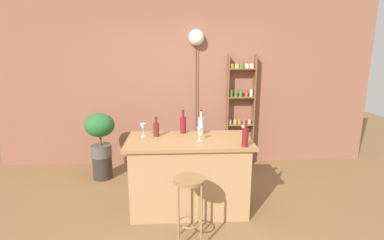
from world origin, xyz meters
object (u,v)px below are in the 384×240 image
object	(u,v)px
bottle_spirits_clear	(245,137)
bottle_wine_red	(183,124)
plant_stool	(103,167)
pendant_globe_light	(196,39)
wine_glass_right	(143,127)
wine_glass_center	(200,131)
potted_plant	(100,131)
spice_shelf	(240,109)
bottle_soda_blue	(156,129)
bar_stool	(189,196)
bottle_vinegar	(201,125)
wine_glass_left	(244,130)

from	to	relation	value
bottle_spirits_clear	bottle_wine_red	bearing A→B (deg)	138.99
plant_stool	pendant_globe_light	world-z (taller)	pendant_globe_light
wine_glass_right	pendant_globe_light	size ratio (longest dim) A/B	0.07
pendant_globe_light	wine_glass_center	bearing A→B (deg)	-92.16
potted_plant	wine_glass_right	xyz separation A→B (m)	(0.75, -0.83, 0.26)
wine_glass_right	wine_glass_center	bearing A→B (deg)	-17.84
spice_shelf	wine_glass_center	bearing A→B (deg)	-117.64
spice_shelf	wine_glass_right	world-z (taller)	spice_shelf
plant_stool	bottle_soda_blue	distance (m)	1.50
potted_plant	bottle_wine_red	size ratio (longest dim) A/B	2.23
plant_stool	bottle_wine_red	distance (m)	1.68
bar_stool	wine_glass_right	world-z (taller)	wine_glass_right
bar_stool	wine_glass_center	world-z (taller)	wine_glass_center
wine_glass_right	bottle_soda_blue	bearing A→B (deg)	-3.91
bar_stool	bottle_spirits_clear	xyz separation A→B (m)	(0.64, 0.40, 0.50)
plant_stool	potted_plant	xyz separation A→B (m)	(0.00, 0.00, 0.60)
wine_glass_center	pendant_globe_light	distance (m)	1.95
spice_shelf	bottle_spirits_clear	xyz separation A→B (m)	(-0.32, -1.81, 0.04)
bottle_vinegar	bottle_wine_red	size ratio (longest dim) A/B	1.04
bar_stool	wine_glass_center	distance (m)	0.83
bottle_soda_blue	spice_shelf	bearing A→B (deg)	44.96
spice_shelf	bottle_spirits_clear	bearing A→B (deg)	-100.09
bottle_wine_red	bottle_soda_blue	world-z (taller)	bottle_wine_red
bottle_spirits_clear	plant_stool	bearing A→B (deg)	146.24
bottle_wine_red	wine_glass_left	distance (m)	0.79
bottle_spirits_clear	wine_glass_left	xyz separation A→B (m)	(0.05, 0.30, 0.00)
bottle_spirits_clear	wine_glass_right	distance (m)	1.28
bottle_wine_red	pendant_globe_light	xyz separation A→B (m)	(0.25, 1.25, 1.12)
wine_glass_right	wine_glass_left	bearing A→B (deg)	-7.98
bottle_wine_red	bottle_spirits_clear	world-z (taller)	bottle_wine_red
bottle_wine_red	wine_glass_right	xyz separation A→B (m)	(-0.51, -0.12, 0.00)
bar_stool	potted_plant	xyz separation A→B (m)	(-1.30, 1.69, 0.24)
bar_stool	bottle_spirits_clear	world-z (taller)	bottle_spirits_clear
wine_glass_right	bottle_vinegar	bearing A→B (deg)	3.78
bar_stool	wine_glass_left	bearing A→B (deg)	44.96
bottle_wine_red	wine_glass_center	size ratio (longest dim) A/B	1.87
bottle_vinegar	wine_glass_left	distance (m)	0.55
bottle_wine_red	bottle_soda_blue	size ratio (longest dim) A/B	1.23
bar_stool	wine_glass_center	bearing A→B (deg)	76.86
wine_glass_center	pendant_globe_light	bearing A→B (deg)	87.84
wine_glass_right	spice_shelf	bearing A→B (deg)	41.41
bottle_vinegar	bottle_spirits_clear	distance (m)	0.69
wine_glass_left	pendant_globe_light	world-z (taller)	pendant_globe_light
potted_plant	wine_glass_left	bearing A→B (deg)	-26.61
potted_plant	bottle_spirits_clear	xyz separation A→B (m)	(1.94, -1.30, 0.26)
plant_stool	bottle_spirits_clear	distance (m)	2.49
bottle_soda_blue	wine_glass_right	world-z (taller)	bottle_soda_blue
bar_stool	bottle_wine_red	world-z (taller)	bottle_wine_red
potted_plant	wine_glass_center	xyz separation A→B (m)	(1.45, -1.05, 0.26)
spice_shelf	bottle_vinegar	world-z (taller)	spice_shelf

